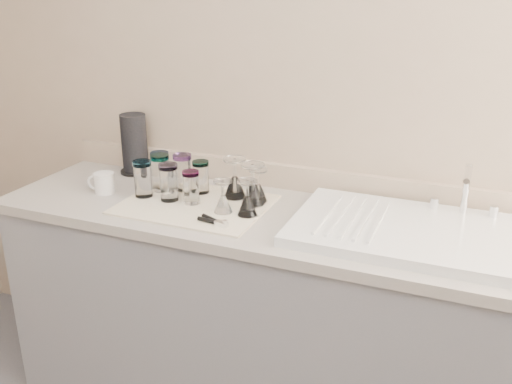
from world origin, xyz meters
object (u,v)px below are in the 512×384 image
at_px(goblet_back_right, 258,190).
at_px(goblet_front_right, 247,203).
at_px(tumbler_magenta, 143,178).
at_px(paper_towel_roll, 134,145).
at_px(tumbler_teal, 160,170).
at_px(tumbler_blue, 169,182).
at_px(sink_unit, 415,232).
at_px(goblet_extra, 253,191).
at_px(can_opener, 213,221).
at_px(goblet_back_left, 235,184).
at_px(tumbler_lavender, 191,187).
at_px(goblet_front_left, 223,201).
at_px(tumbler_purple, 201,177).
at_px(tumbler_cyan, 183,172).
at_px(tumbler_extra, 161,172).
at_px(white_mug, 104,183).

distance_m(goblet_back_right, goblet_front_right, 0.14).
xyz_separation_m(tumbler_magenta, paper_towel_roll, (-0.21, 0.26, 0.05)).
relative_size(tumbler_teal, paper_towel_roll, 0.56).
relative_size(tumbler_blue, goblet_back_right, 1.13).
xyz_separation_m(sink_unit, goblet_back_right, (-0.61, 0.09, 0.03)).
bearing_deg(goblet_extra, sink_unit, -4.55).
xyz_separation_m(tumbler_magenta, can_opener, (0.37, -0.14, -0.07)).
xyz_separation_m(tumbler_magenta, goblet_extra, (0.43, 0.09, -0.02)).
xyz_separation_m(tumbler_blue, goblet_back_left, (0.22, 0.13, -0.02)).
height_order(sink_unit, goblet_back_right, sink_unit).
height_order(tumbler_teal, goblet_front_right, tumbler_teal).
height_order(tumbler_lavender, goblet_front_left, tumbler_lavender).
bearing_deg(tumbler_teal, tumbler_blue, -46.76).
bearing_deg(tumbler_purple, goblet_back_right, -0.04).
distance_m(tumbler_purple, tumbler_magenta, 0.23).
bearing_deg(tumbler_cyan, tumbler_blue, -86.92).
xyz_separation_m(sink_unit, tumbler_lavender, (-0.83, -0.03, 0.05)).
height_order(tumbler_magenta, tumbler_extra, tumbler_extra).
distance_m(goblet_back_right, goblet_front_left, 0.17).
bearing_deg(goblet_extra, tumbler_purple, 171.28).
distance_m(tumbler_teal, white_mug, 0.23).
distance_m(tumbler_extra, goblet_back_right, 0.41).
bearing_deg(goblet_front_right, goblet_back_right, 96.18).
bearing_deg(tumbler_cyan, goblet_front_left, -31.24).
relative_size(goblet_front_left, goblet_front_right, 0.92).
distance_m(sink_unit, goblet_extra, 0.62).
distance_m(tumbler_extra, goblet_front_left, 0.35).
relative_size(goblet_extra, can_opener, 1.29).
bearing_deg(tumbler_cyan, white_mug, -155.01).
relative_size(tumbler_magenta, goblet_back_right, 1.12).
height_order(tumbler_magenta, white_mug, tumbler_magenta).
bearing_deg(goblet_front_right, tumbler_cyan, 157.40).
bearing_deg(goblet_front_right, white_mug, 179.25).
relative_size(tumbler_lavender, goblet_front_right, 0.97).
bearing_deg(tumbler_cyan, goblet_back_right, -0.27).
xyz_separation_m(tumbler_purple, paper_towel_roll, (-0.40, 0.13, 0.05)).
distance_m(goblet_back_left, goblet_extra, 0.10).
distance_m(tumbler_purple, tumbler_blue, 0.14).
distance_m(can_opener, white_mug, 0.57).
bearing_deg(sink_unit, goblet_front_left, -174.50).
height_order(tumbler_cyan, goblet_back_left, goblet_back_left).
bearing_deg(goblet_front_left, goblet_back_left, 98.49).
relative_size(tumbler_blue, goblet_extra, 0.91).
relative_size(tumbler_extra, paper_towel_roll, 0.57).
distance_m(goblet_extra, can_opener, 0.23).
relative_size(tumbler_blue, goblet_back_left, 0.92).
relative_size(tumbler_teal, tumbler_lavender, 1.16).
xyz_separation_m(tumbler_lavender, goblet_front_left, (0.15, -0.03, -0.02)).
xyz_separation_m(tumbler_lavender, goblet_back_left, (0.13, 0.12, -0.01)).
height_order(goblet_front_right, goblet_extra, goblet_extra).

